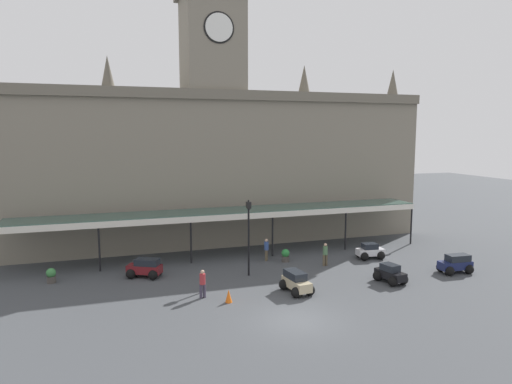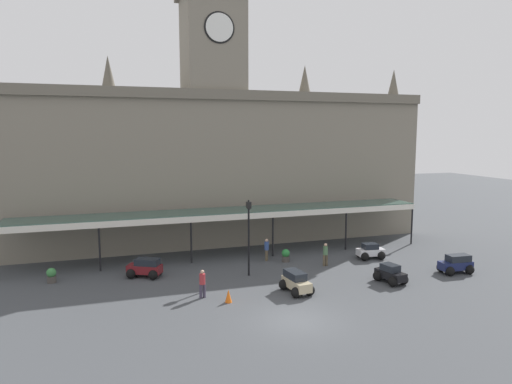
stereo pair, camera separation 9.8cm
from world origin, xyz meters
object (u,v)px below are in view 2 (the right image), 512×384
at_px(car_navy_estate, 456,265).
at_px(pedestrian_beside_cars, 267,249).
at_px(traffic_cone, 228,296).
at_px(pedestrian_crossing_forecourt, 202,283).
at_px(car_maroon_estate, 145,269).
at_px(car_beige_estate, 296,283).
at_px(planter_near_kerb, 51,275).
at_px(victorian_lamppost, 249,229).
at_px(planter_forecourt_centre, 286,255).
at_px(car_black_sedan, 390,275).
at_px(pedestrian_near_entrance, 325,254).
at_px(car_white_sedan, 370,252).

distance_m(car_navy_estate, pedestrian_beside_cars, 13.27).
bearing_deg(traffic_cone, pedestrian_crossing_forecourt, 136.69).
relative_size(car_maroon_estate, pedestrian_crossing_forecourt, 1.46).
distance_m(car_beige_estate, car_maroon_estate, 10.24).
bearing_deg(pedestrian_beside_cars, planter_near_kerb, -177.75).
bearing_deg(victorian_lamppost, planter_forecourt_centre, 32.94).
height_order(car_black_sedan, pedestrian_crossing_forecourt, pedestrian_crossing_forecourt).
relative_size(pedestrian_near_entrance, victorian_lamppost, 0.32).
xyz_separation_m(victorian_lamppost, traffic_cone, (-2.57, -4.39, -2.81)).
relative_size(planter_forecourt_centre, planter_near_kerb, 1.00).
bearing_deg(pedestrian_crossing_forecourt, pedestrian_near_entrance, 20.64).
relative_size(car_black_sedan, car_white_sedan, 1.02).
relative_size(pedestrian_beside_cars, victorian_lamppost, 0.32).
bearing_deg(car_maroon_estate, car_navy_estate, -15.73).
xyz_separation_m(pedestrian_beside_cars, traffic_cone, (-4.93, -7.48, -0.54)).
distance_m(car_black_sedan, pedestrian_near_entrance, 5.23).
bearing_deg(planter_forecourt_centre, car_navy_estate, -31.79).
bearing_deg(car_navy_estate, car_beige_estate, -179.19).
xyz_separation_m(pedestrian_beside_cars, planter_forecourt_centre, (1.25, -0.75, -0.42)).
bearing_deg(planter_forecourt_centre, car_white_sedan, -10.79).
xyz_separation_m(car_navy_estate, planter_near_kerb, (-26.11, 6.39, -0.07)).
bearing_deg(pedestrian_crossing_forecourt, car_navy_estate, -2.20).
relative_size(car_beige_estate, pedestrian_near_entrance, 1.40).
bearing_deg(planter_forecourt_centre, pedestrian_near_entrance, -39.03).
bearing_deg(car_black_sedan, car_navy_estate, 3.68).
xyz_separation_m(pedestrian_beside_cars, pedestrian_crossing_forecourt, (-6.18, -6.30, 0.00)).
distance_m(car_black_sedan, planter_near_kerb, 21.73).
xyz_separation_m(car_black_sedan, planter_near_kerb, (-20.66, 6.74, -0.01)).
bearing_deg(planter_near_kerb, victorian_lamppost, -11.35).
bearing_deg(planter_forecourt_centre, traffic_cone, -132.53).
height_order(car_navy_estate, planter_forecourt_centre, car_navy_estate).
height_order(car_white_sedan, pedestrian_near_entrance, pedestrian_near_entrance).
bearing_deg(pedestrian_near_entrance, planter_forecourt_centre, 140.97).
bearing_deg(pedestrian_crossing_forecourt, victorian_lamppost, 40.12).
bearing_deg(pedestrian_beside_cars, car_maroon_estate, -172.06).
xyz_separation_m(car_black_sedan, pedestrian_near_entrance, (-2.27, 4.69, 0.41)).
relative_size(car_black_sedan, pedestrian_beside_cars, 1.30).
distance_m(victorian_lamppost, planter_near_kerb, 13.00).
bearing_deg(planter_near_kerb, car_beige_estate, -24.80).
distance_m(car_navy_estate, pedestrian_crossing_forecourt, 17.48).
xyz_separation_m(car_beige_estate, traffic_cone, (-4.30, -0.34, -0.19)).
bearing_deg(victorian_lamppost, car_maroon_estate, 164.63).
bearing_deg(car_black_sedan, car_beige_estate, 178.39).
height_order(car_black_sedan, car_maroon_estate, car_maroon_estate).
xyz_separation_m(car_maroon_estate, car_white_sedan, (16.71, -0.72, -0.06)).
height_order(pedestrian_crossing_forecourt, victorian_lamppost, victorian_lamppost).
relative_size(car_beige_estate, pedestrian_crossing_forecourt, 1.40).
xyz_separation_m(car_white_sedan, planter_forecourt_centre, (-6.45, 1.23, -0.01)).
distance_m(car_white_sedan, pedestrian_beside_cars, 7.96).
height_order(pedestrian_beside_cars, pedestrian_crossing_forecourt, same).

